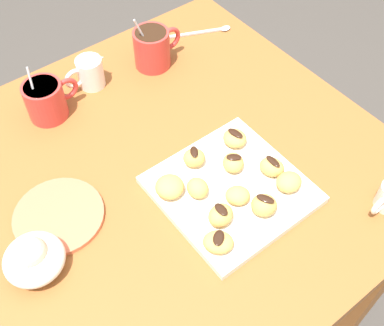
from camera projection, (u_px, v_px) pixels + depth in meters
ground_plane at (181, 302)px, 1.57m from camera, size 8.00×8.00×0.00m
dining_table at (176, 201)px, 1.10m from camera, size 0.86×0.86×0.74m
pastry_plate_square at (231, 189)px, 0.93m from camera, size 0.27×0.27×0.02m
coffee_mug_red_left at (46, 99)px, 1.04m from camera, size 0.12×0.09×0.13m
coffee_mug_red_right at (153, 47)px, 1.14m from camera, size 0.13×0.09×0.14m
cream_pitcher_white at (90, 72)px, 1.10m from camera, size 0.10×0.06×0.07m
ice_cream_bowl at (34, 258)px, 0.81m from camera, size 0.11×0.11×0.08m
saucer_coral_left at (59, 216)px, 0.90m from camera, size 0.17×0.17×0.01m
loose_spoon_near_saucer at (208, 31)px, 1.25m from camera, size 0.15×0.07×0.01m
beignet_0 at (198, 188)px, 0.91m from camera, size 0.04×0.05×0.03m
beignet_1 at (221, 215)px, 0.87m from camera, size 0.06×0.05×0.04m
chocolate_drizzle_1 at (221, 209)px, 0.85m from camera, size 0.02×0.03×0.00m
beignet_2 at (289, 182)px, 0.92m from camera, size 0.05×0.05×0.03m
beignet_3 at (233, 163)px, 0.95m from camera, size 0.06×0.06×0.03m
chocolate_drizzle_3 at (234, 157)px, 0.93m from camera, size 0.03×0.03×0.00m
beignet_4 at (272, 167)px, 0.94m from camera, size 0.06×0.06×0.03m
chocolate_drizzle_4 at (273, 161)px, 0.92m from camera, size 0.01×0.03×0.00m
beignet_5 at (170, 187)px, 0.91m from camera, size 0.08×0.08×0.03m
beignet_6 at (238, 195)px, 0.90m from camera, size 0.06×0.06×0.03m
beignet_7 at (264, 205)px, 0.88m from camera, size 0.07×0.06×0.04m
chocolate_drizzle_7 at (265, 199)px, 0.86m from camera, size 0.03×0.04×0.00m
beignet_8 at (194, 158)px, 0.95m from camera, size 0.06×0.06×0.04m
chocolate_drizzle_8 at (194, 152)px, 0.94m from camera, size 0.03×0.03×0.00m
beignet_9 at (218, 242)px, 0.84m from camera, size 0.07×0.07×0.03m
chocolate_drizzle_9 at (219, 238)px, 0.83m from camera, size 0.04×0.03×0.00m
beignet_10 at (235, 138)px, 0.99m from camera, size 0.05×0.06×0.03m
chocolate_drizzle_10 at (235, 133)px, 0.97m from camera, size 0.02×0.04×0.00m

